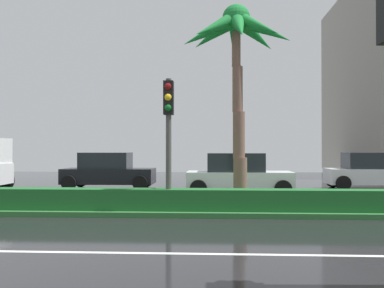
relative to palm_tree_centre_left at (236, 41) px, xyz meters
name	(u,v)px	position (x,y,z in m)	size (l,w,h in m)	color
ground_plane	(79,205)	(-5.39, 0.74, -5.42)	(90.00, 42.00, 0.10)	black
median_strip	(69,205)	(-5.39, -0.26, -5.30)	(85.50, 4.00, 0.15)	#2D6B33
median_hedge	(53,199)	(-5.39, -1.66, -4.92)	(76.50, 0.70, 0.60)	#1E6028
palm_tree_centre_left	(236,41)	(0.00, 0.00, 0.00)	(3.68, 3.61, 6.42)	brown
traffic_signal_median_right	(169,120)	(-2.01, -1.76, -2.64)	(0.28, 0.43, 3.75)	#4C4C47
car_in_traffic_leading	(108,171)	(-5.81, 6.58, -4.54)	(4.30, 2.02, 1.72)	black
car_in_traffic_second	(238,175)	(0.25, 4.01, -4.54)	(4.30, 2.02, 1.72)	white
car_in_traffic_third	(372,172)	(6.72, 7.02, -4.54)	(4.30, 2.02, 1.72)	white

